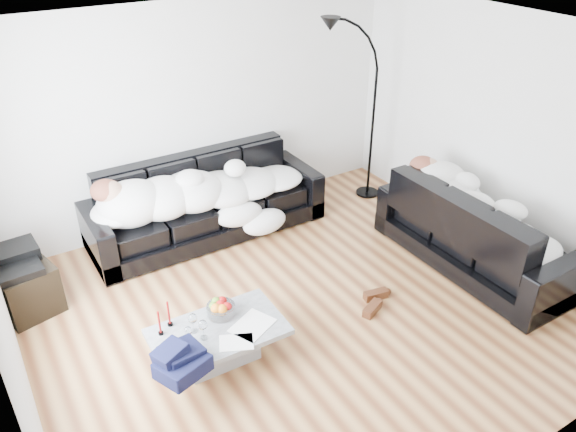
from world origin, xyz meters
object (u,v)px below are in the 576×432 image
sleeper_back (206,185)px  candle_left (159,323)px  wine_glass_a (193,323)px  wine_glass_c (203,330)px  coffee_table (219,344)px  sleeper_right (481,211)px  wine_glass_b (188,335)px  fruit_bowl (221,307)px  sofa_back (206,199)px  stereo (15,258)px  candle_right (169,314)px  shoes (374,302)px  av_cabinet (23,285)px  sofa_right (477,228)px  floor_lamp (373,120)px

sleeper_back → candle_left: sleeper_back is taller
wine_glass_a → wine_glass_c: 0.13m
coffee_table → candle_left: 0.56m
sleeper_right → wine_glass_b: bearing=88.0°
sleeper_right → fruit_bowl: 2.92m
sofa_back → stereo: size_ratio=6.25×
coffee_table → stereo: (-1.31, 1.67, 0.40)m
candle_right → shoes: size_ratio=0.59×
sofa_back → sleeper_back: (0.00, -0.05, 0.20)m
av_cabinet → wine_glass_c: bearing=-69.1°
wine_glass_b → candle_left: 0.27m
coffee_table → stereo: stereo is taller
sleeper_right → wine_glass_a: size_ratio=10.21×
stereo → wine_glass_a: bearing=-58.6°
wine_glass_a → wine_glass_c: bearing=-72.7°
av_cabinet → stereo: stereo is taller
shoes → av_cabinet: size_ratio=0.59×
sofa_right → wine_glass_a: size_ratio=11.91×
sleeper_back → floor_lamp: (2.25, -0.18, 0.40)m
sofa_back → sleeper_back: size_ratio=1.18×
av_cabinet → stereo: (0.00, 0.00, 0.31)m
wine_glass_b → sofa_back: bearing=61.9°
candle_left → shoes: (2.05, -0.35, -0.40)m
stereo → wine_glass_c: bearing=-59.6°
sleeper_back → wine_glass_c: 2.21m
wine_glass_a → shoes: wine_glass_a is taller
sofa_right → stereo: size_ratio=5.02×
fruit_bowl → floor_lamp: bearing=28.5°
candle_right → shoes: (1.94, -0.41, -0.41)m
shoes → av_cabinet: (-2.92, 1.82, 0.20)m
sofa_right → stereo: 4.68m
sleeper_right → sofa_back: bearing=46.1°
av_cabinet → candle_right: bearing=-68.4°
wine_glass_a → wine_glass_c: wine_glass_c is taller
sofa_back → shoes: 2.33m
fruit_bowl → sofa_back: bearing=69.3°
coffee_table → wine_glass_c: 0.30m
sofa_back → coffee_table: size_ratio=2.42×
wine_glass_c → stereo: size_ratio=0.43×
shoes → floor_lamp: bearing=41.2°
stereo → av_cabinet: bearing=0.0°
fruit_bowl → av_cabinet: 2.08m
sofa_back → fruit_bowl: sofa_back is taller
sofa_back → sofa_right: bearing=-43.9°
sofa_right → candle_right: bearing=83.3°
av_cabinet → coffee_table: bearing=-65.3°
sofa_right → coffee_table: (-3.01, 0.13, -0.28)m
wine_glass_c → shoes: 1.81m
sofa_right → stereo: sofa_right is taller
wine_glass_b → wine_glass_c: 0.13m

